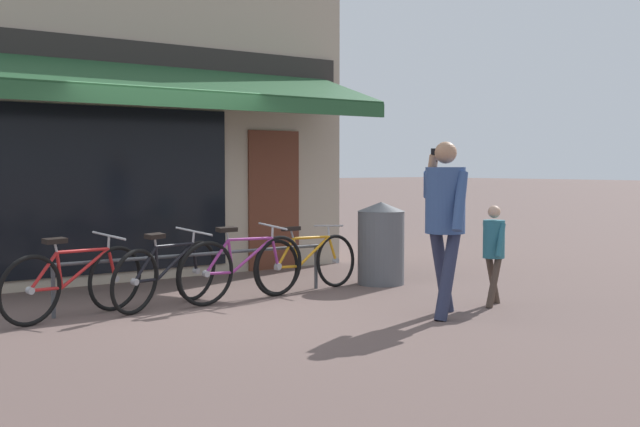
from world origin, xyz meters
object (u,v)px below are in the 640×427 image
Objects in this scene: bicycle_black at (167,274)px; litter_bin at (381,243)px; pedestrian_adult at (445,210)px; pedestrian_child at (494,245)px; bicycle_purple at (243,267)px; bicycle_orange at (307,262)px; bicycle_red at (75,282)px.

litter_bin is at bearing -25.15° from bicycle_black.
pedestrian_adult reaches higher than pedestrian_child.
bicycle_purple reaches higher than bicycle_black.
bicycle_orange is at bearing 113.09° from pedestrian_child.
bicycle_purple is at bearing 134.24° from pedestrian_child.
bicycle_black is 3.11m from pedestrian_adult.
bicycle_orange is 1.54× the size of litter_bin.
litter_bin is at bearing -18.02° from bicycle_red.
bicycle_red is 2.99m from bicycle_orange.
litter_bin reaches higher than bicycle_purple.
litter_bin reaches higher than bicycle_red.
pedestrian_adult is at bearing -114.74° from litter_bin.
pedestrian_adult is at bearing -93.25° from bicycle_orange.
bicycle_black is 3.07m from litter_bin.
pedestrian_adult is (1.20, -2.04, 0.72)m from bicycle_purple.
bicycle_red is at bearing 179.37° from litter_bin.
litter_bin is at bearing -12.75° from bicycle_orange.
bicycle_purple is 2.18m from litter_bin.
bicycle_purple is (1.93, -0.12, 0.01)m from bicycle_red.
pedestrian_child is (1.04, -2.11, 0.32)m from bicycle_orange.
bicycle_orange is at bearing -22.63° from bicycle_black.
pedestrian_child is 1.04× the size of litter_bin.
bicycle_black is 1.51× the size of litter_bin.
bicycle_black is 3.65m from pedestrian_child.
bicycle_black is 1.94m from bicycle_orange.
bicycle_black is at bearing 164.78° from bicycle_purple.
bicycle_purple is 1.07m from bicycle_orange.
bicycle_red is 1.94m from bicycle_purple.
pedestrian_child is at bearing -48.30° from bicycle_purple.
bicycle_orange is at bearing 4.46° from bicycle_purple.
bicycle_red is 4.12m from litter_bin.
pedestrian_adult reaches higher than litter_bin.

